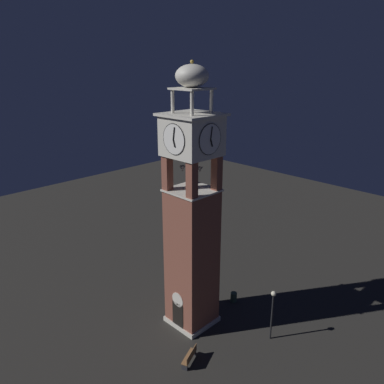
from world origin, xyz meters
TOP-DOWN VIEW (x-y plane):
  - ground at (0.00, 0.00)m, footprint 80.00×80.00m
  - clock_tower at (-0.00, -0.00)m, footprint 3.49×3.49m
  - park_bench at (2.96, -3.14)m, footprint 1.01×1.65m
  - lamp_post at (5.35, 2.55)m, footprint 0.36×0.36m
  - trash_bin at (0.67, 4.17)m, footprint 0.52×0.52m
  - shrub_near_entry at (-1.06, 1.98)m, footprint 1.08×1.08m

SIDE VIEW (x-z plane):
  - ground at x=0.00m, z-range 0.00..0.00m
  - shrub_near_entry at x=-1.06m, z-range 0.00..0.66m
  - trash_bin at x=0.67m, z-range 0.00..0.80m
  - park_bench at x=2.96m, z-range 0.01..0.96m
  - lamp_post at x=5.35m, z-range 0.75..4.65m
  - clock_tower at x=0.00m, z-range -1.46..17.39m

